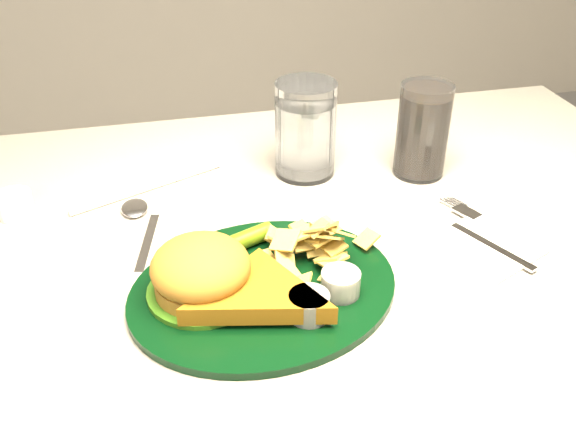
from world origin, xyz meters
name	(u,v)px	position (x,y,z in m)	size (l,w,h in m)	color
dinner_plate	(263,268)	(-0.03, -0.08, 0.78)	(0.29, 0.24, 0.07)	black
water_glass	(305,129)	(0.08, 0.17, 0.82)	(0.08, 0.08, 0.13)	white
cola_glass	(423,130)	(0.24, 0.14, 0.82)	(0.07, 0.07, 0.13)	black
fork_napkin	(488,242)	(0.25, -0.05, 0.76)	(0.12, 0.15, 0.01)	white
spoon	(147,241)	(-0.15, 0.04, 0.76)	(0.04, 0.16, 0.01)	white
ramekin	(15,204)	(-0.31, 0.15, 0.77)	(0.05, 0.05, 0.03)	white
wrapped_straw	(149,188)	(-0.14, 0.17, 0.75)	(0.22, 0.08, 0.01)	white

